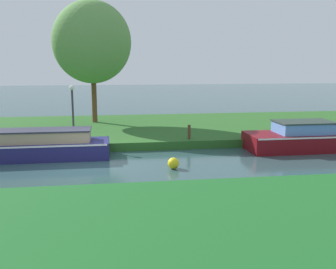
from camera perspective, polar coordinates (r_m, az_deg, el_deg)
The scene contains 8 objects.
ground_plane at distance 15.85m, azimuth -11.10°, elevation -4.30°, with size 120.00×120.00×0.00m, color #2D4A4C.
riverbank_far at distance 22.65m, azimuth -10.31°, elevation 0.69°, with size 72.00×10.00×0.40m, color #275A21.
navy_barge at distance 17.24m, azimuth -20.05°, elevation -1.68°, with size 6.91×1.73×1.27m.
maroon_narrowboat at distance 18.91m, azimuth 18.79°, elevation -0.48°, with size 4.61×2.11×1.37m.
willow_tree_centre at distance 23.74m, azimuth -11.34°, elevation 13.40°, with size 4.68×3.72×7.33m.
lamp_post at distance 19.10m, azimuth -14.11°, elevation 4.37°, with size 0.24×0.24×2.59m.
mooring_post_near at distance 18.55m, azimuth 3.18°, elevation 0.39°, with size 0.15×0.15×0.68m, color #543623.
channel_buoy at distance 14.75m, azimuth 0.81°, elevation -4.32°, with size 0.44×0.44×0.44m, color yellow.
Camera 1 is at (0.84, -15.31, 4.00)m, focal length 40.69 mm.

